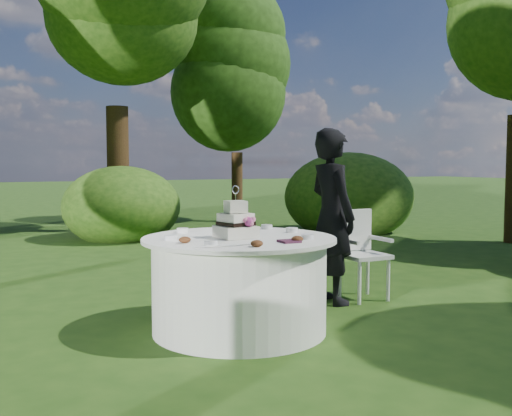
{
  "coord_description": "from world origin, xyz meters",
  "views": [
    {
      "loc": [
        -1.97,
        -4.35,
        1.37
      ],
      "look_at": [
        0.15,
        0.0,
        1.0
      ],
      "focal_mm": 42.0,
      "sensor_mm": 36.0,
      "label": 1
    }
  ],
  "objects_px": {
    "napkins": "(289,241)",
    "cake": "(236,224)",
    "chair": "(360,247)",
    "guest": "(332,216)",
    "table": "(239,284)"
  },
  "relations": [
    {
      "from": "table",
      "to": "napkins",
      "type": "bearing_deg",
      "value": -65.46
    },
    {
      "from": "table",
      "to": "chair",
      "type": "relative_size",
      "value": 1.75
    },
    {
      "from": "napkins",
      "to": "chair",
      "type": "distance_m",
      "value": 1.74
    },
    {
      "from": "table",
      "to": "cake",
      "type": "relative_size",
      "value": 3.75
    },
    {
      "from": "guest",
      "to": "chair",
      "type": "relative_size",
      "value": 1.9
    },
    {
      "from": "cake",
      "to": "chair",
      "type": "distance_m",
      "value": 1.78
    },
    {
      "from": "napkins",
      "to": "chair",
      "type": "xyz_separation_m",
      "value": [
        1.38,
        1.02,
        -0.26
      ]
    },
    {
      "from": "guest",
      "to": "cake",
      "type": "height_order",
      "value": "guest"
    },
    {
      "from": "napkins",
      "to": "cake",
      "type": "bearing_deg",
      "value": 120.9
    },
    {
      "from": "cake",
      "to": "chair",
      "type": "xyz_separation_m",
      "value": [
        1.63,
        0.61,
        -0.37
      ]
    },
    {
      "from": "guest",
      "to": "cake",
      "type": "bearing_deg",
      "value": 114.65
    },
    {
      "from": "guest",
      "to": "table",
      "type": "xyz_separation_m",
      "value": [
        -1.23,
        -0.53,
        -0.46
      ]
    },
    {
      "from": "guest",
      "to": "chair",
      "type": "xyz_separation_m",
      "value": [
        0.36,
        0.04,
        -0.33
      ]
    },
    {
      "from": "chair",
      "to": "napkins",
      "type": "bearing_deg",
      "value": -143.46
    },
    {
      "from": "guest",
      "to": "table",
      "type": "distance_m",
      "value": 1.42
    }
  ]
}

